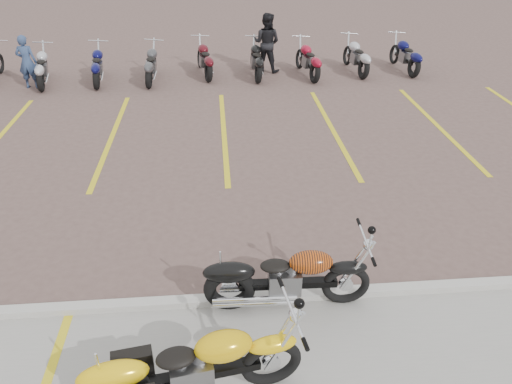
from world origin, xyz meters
TOP-DOWN VIEW (x-y plane):
  - ground at (0.00, 0.00)m, footprint 100.00×100.00m
  - curb at (0.00, -2.00)m, footprint 60.00×0.18m
  - parking_stripes at (0.00, 4.00)m, footprint 38.00×5.50m
  - yellow_cruiser at (-0.58, -3.55)m, footprint 2.43×0.56m
  - flame_cruiser at (0.64, -2.12)m, footprint 2.29×0.35m
  - person_a at (-5.70, 7.93)m, footprint 0.59×0.40m
  - person_b at (1.57, 9.02)m, footprint 1.13×1.03m
  - bg_bike_row at (-1.33, 8.50)m, footprint 15.65×2.05m

SIDE VIEW (x-z plane):
  - ground at x=0.00m, z-range 0.00..0.00m
  - parking_stripes at x=0.00m, z-range 0.00..0.01m
  - curb at x=0.00m, z-range 0.00..0.12m
  - flame_cruiser at x=0.64m, z-range 0.00..0.94m
  - yellow_cruiser at x=-0.58m, z-range 0.00..1.00m
  - bg_bike_row at x=-1.33m, z-range 0.00..1.10m
  - person_a at x=-5.70m, z-range 0.00..1.58m
  - person_b at x=1.57m, z-range 0.00..1.87m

